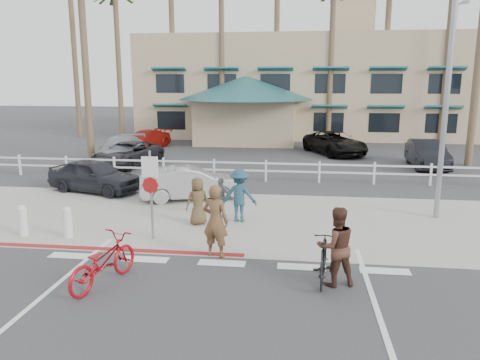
# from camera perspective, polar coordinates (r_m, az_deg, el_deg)

# --- Properties ---
(ground) EXTENTS (140.00, 140.00, 0.00)m
(ground) POSITION_cam_1_polar(r_m,az_deg,el_deg) (11.45, -2.73, -11.28)
(ground) COLOR #333335
(bike_path) EXTENTS (12.00, 16.00, 0.01)m
(bike_path) POSITION_cam_1_polar(r_m,az_deg,el_deg) (9.68, -4.84, -15.89)
(bike_path) COLOR #333335
(bike_path) RESTS_ON ground
(sidewalk_plaza) EXTENTS (22.00, 7.00, 0.01)m
(sidewalk_plaza) POSITION_cam_1_polar(r_m,az_deg,el_deg) (15.64, 0.12, -4.77)
(sidewalk_plaza) COLOR gray
(sidewalk_plaza) RESTS_ON ground
(cross_street) EXTENTS (40.00, 5.00, 0.01)m
(cross_street) POSITION_cam_1_polar(r_m,az_deg,el_deg) (19.48, 1.57, -1.40)
(cross_street) COLOR #333335
(cross_street) RESTS_ON ground
(parking_lot) EXTENTS (50.00, 16.00, 0.01)m
(parking_lot) POSITION_cam_1_polar(r_m,az_deg,el_deg) (28.77, 3.45, 2.97)
(parking_lot) COLOR #333335
(parking_lot) RESTS_ON ground
(curb_red) EXTENTS (7.00, 0.25, 0.02)m
(curb_red) POSITION_cam_1_polar(r_m,az_deg,el_deg) (13.32, -14.76, -8.21)
(curb_red) COLOR maroon
(curb_red) RESTS_ON ground
(rail_fence) EXTENTS (29.40, 0.16, 1.00)m
(rail_fence) POSITION_cam_1_polar(r_m,az_deg,el_deg) (21.28, 3.45, 1.11)
(rail_fence) COLOR silver
(rail_fence) RESTS_ON ground
(building) EXTENTS (28.00, 16.00, 11.30)m
(building) POSITION_cam_1_polar(r_m,az_deg,el_deg) (41.37, 7.64, 13.50)
(building) COLOR tan
(building) RESTS_ON ground
(sign_post) EXTENTS (0.50, 0.10, 2.90)m
(sign_post) POSITION_cam_1_polar(r_m,az_deg,el_deg) (13.58, -10.78, -1.29)
(sign_post) COLOR gray
(sign_post) RESTS_ON ground
(bollard_0) EXTENTS (0.26, 0.26, 0.95)m
(bollard_0) POSITION_cam_1_polar(r_m,az_deg,el_deg) (14.60, -20.28, -4.85)
(bollard_0) COLOR silver
(bollard_0) RESTS_ON ground
(bollard_1) EXTENTS (0.26, 0.26, 0.95)m
(bollard_1) POSITION_cam_1_polar(r_m,az_deg,el_deg) (15.29, -24.96, -4.49)
(bollard_1) COLOR silver
(bollard_1) RESTS_ON ground
(streetlight_0) EXTENTS (0.60, 2.00, 9.00)m
(streetlight_0) POSITION_cam_1_polar(r_m,az_deg,el_deg) (16.52, 24.03, 10.92)
(streetlight_0) COLOR gray
(streetlight_0) RESTS_ON ground
(streetlight_1) EXTENTS (0.60, 2.00, 9.50)m
(streetlight_1) POSITION_cam_1_polar(r_m,az_deg,el_deg) (35.82, 24.19, 11.37)
(streetlight_1) COLOR gray
(streetlight_1) RESTS_ON ground
(palm_0) EXTENTS (4.00, 4.00, 15.00)m
(palm_0) POSITION_cam_1_polar(r_m,az_deg,el_deg) (40.61, -19.62, 15.57)
(palm_0) COLOR #1C3B16
(palm_0) RESTS_ON ground
(palm_1) EXTENTS (4.00, 4.00, 13.00)m
(palm_1) POSITION_cam_1_polar(r_m,az_deg,el_deg) (38.02, -14.64, 14.64)
(palm_1) COLOR #1C3B16
(palm_1) RESTS_ON ground
(palm_2) EXTENTS (4.00, 4.00, 16.00)m
(palm_2) POSITION_cam_1_polar(r_m,az_deg,el_deg) (37.82, -8.28, 17.19)
(palm_2) COLOR #1C3B16
(palm_2) RESTS_ON ground
(palm_3) EXTENTS (4.00, 4.00, 14.00)m
(palm_3) POSITION_cam_1_polar(r_m,az_deg,el_deg) (35.92, -2.25, 15.98)
(palm_3) COLOR #1C3B16
(palm_3) RESTS_ON ground
(palm_4) EXTENTS (4.00, 4.00, 15.00)m
(palm_4) POSITION_cam_1_polar(r_m,az_deg,el_deg) (36.52, 4.48, 16.68)
(palm_4) COLOR #1C3B16
(palm_4) RESTS_ON ground
(palm_5) EXTENTS (4.00, 4.00, 13.00)m
(palm_5) POSITION_cam_1_polar(r_m,az_deg,el_deg) (35.47, 11.07, 15.02)
(palm_5) COLOR #1C3B16
(palm_5) RESTS_ON ground
(palm_6) EXTENTS (4.00, 4.00, 17.00)m
(palm_6) POSITION_cam_1_polar(r_m,az_deg,el_deg) (37.08, 17.58, 17.66)
(palm_6) COLOR #1C3B16
(palm_6) RESTS_ON ground
(palm_7) EXTENTS (4.00, 4.00, 14.00)m
(palm_7) POSITION_cam_1_polar(r_m,az_deg,el_deg) (36.86, 24.04, 14.89)
(palm_7) COLOR #1C3B16
(palm_7) RESTS_ON ground
(palm_10) EXTENTS (4.00, 4.00, 12.00)m
(palm_10) POSITION_cam_1_polar(r_m,az_deg,el_deg) (28.02, -18.41, 14.46)
(palm_10) COLOR #1C3B16
(palm_10) RESTS_ON ground
(bike_red) EXTENTS (1.35, 2.25, 1.12)m
(bike_red) POSITION_cam_1_polar(r_m,az_deg,el_deg) (11.07, -16.37, -9.51)
(bike_red) COLOR #A00C14
(bike_red) RESTS_ON ground
(rider_red) EXTENTS (0.80, 0.63, 1.94)m
(rider_red) POSITION_cam_1_polar(r_m,az_deg,el_deg) (12.15, -3.01, -5.02)
(rider_red) COLOR brown
(rider_red) RESTS_ON ground
(bike_black) EXTENTS (0.67, 1.79, 1.05)m
(bike_black) POSITION_cam_1_polar(r_m,az_deg,el_deg) (10.98, 10.15, -9.54)
(bike_black) COLOR black
(bike_black) RESTS_ON ground
(rider_black) EXTENTS (1.04, 0.91, 1.82)m
(rider_black) POSITION_cam_1_polar(r_m,az_deg,el_deg) (10.73, 11.63, -7.94)
(rider_black) COLOR #4B2B1F
(rider_black) RESTS_ON ground
(pedestrian_a) EXTENTS (1.18, 0.75, 1.75)m
(pedestrian_a) POSITION_cam_1_polar(r_m,az_deg,el_deg) (15.17, -0.06, -1.91)
(pedestrian_a) COLOR #204553
(pedestrian_a) RESTS_ON ground
(pedestrian_child) EXTENTS (0.86, 0.58, 1.36)m
(pedestrian_child) POSITION_cam_1_polar(r_m,az_deg,el_deg) (15.68, -2.31, -2.19)
(pedestrian_child) COLOR gray
(pedestrian_child) RESTS_ON ground
(pedestrian_b) EXTENTS (0.89, 0.82, 1.53)m
(pedestrian_b) POSITION_cam_1_polar(r_m,az_deg,el_deg) (14.95, -5.18, -2.59)
(pedestrian_b) COLOR brown
(pedestrian_b) RESTS_ON ground
(car_white_sedan) EXTENTS (4.13, 2.59, 1.28)m
(car_white_sedan) POSITION_cam_1_polar(r_m,az_deg,el_deg) (18.17, -6.05, -0.38)
(car_white_sedan) COLOR gray
(car_white_sedan) RESTS_ON ground
(car_red_compact) EXTENTS (4.31, 2.72, 1.37)m
(car_red_compact) POSITION_cam_1_polar(r_m,az_deg,el_deg) (20.23, -17.31, 0.54)
(car_red_compact) COLOR black
(car_red_compact) RESTS_ON ground
(lot_car_0) EXTENTS (3.19, 5.05, 1.30)m
(lot_car_0) POSITION_cam_1_polar(r_m,az_deg,el_deg) (25.80, -13.58, 3.06)
(lot_car_0) COLOR black
(lot_car_0) RESTS_ON ground
(lot_car_1) EXTENTS (2.61, 5.24, 1.46)m
(lot_car_1) POSITION_cam_1_polar(r_m,az_deg,el_deg) (26.76, -14.35, 3.51)
(lot_car_1) COLOR gray
(lot_car_1) RESTS_ON ground
(lot_car_3) EXTENTS (1.69, 4.50, 1.47)m
(lot_car_3) POSITION_cam_1_polar(r_m,az_deg,el_deg) (26.51, 21.85, 2.94)
(lot_car_3) COLOR black
(lot_car_3) RESTS_ON ground
(lot_car_4) EXTENTS (3.28, 4.55, 1.22)m
(lot_car_4) POSITION_cam_1_polar(r_m,az_deg,el_deg) (32.41, -11.55, 4.86)
(lot_car_4) COLOR maroon
(lot_car_4) RESTS_ON ground
(lot_car_5) EXTENTS (4.26, 5.62, 1.42)m
(lot_car_5) POSITION_cam_1_polar(r_m,az_deg,el_deg) (29.82, 11.48, 4.45)
(lot_car_5) COLOR black
(lot_car_5) RESTS_ON ground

